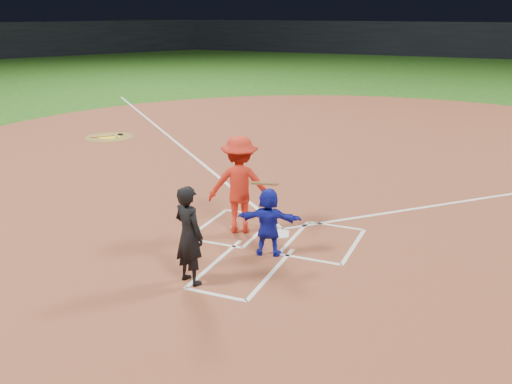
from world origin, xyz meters
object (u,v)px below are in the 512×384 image
at_px(home_plate, 277,234).
at_px(umpire, 189,235).
at_px(on_deck_circle, 109,137).
at_px(catcher, 268,222).
at_px(batter_at_plate, 240,185).

relative_size(home_plate, umpire, 0.35).
height_order(home_plate, umpire, umpire).
bearing_deg(on_deck_circle, catcher, -38.84).
bearing_deg(on_deck_circle, home_plate, -35.42).
relative_size(home_plate, batter_at_plate, 0.30).
xyz_separation_m(catcher, batter_at_plate, (-0.97, 0.87, 0.35)).
bearing_deg(home_plate, batter_at_plate, 8.43).
bearing_deg(batter_at_plate, catcher, -41.83).
xyz_separation_m(on_deck_circle, umpire, (8.22, -8.81, 0.84)).
relative_size(catcher, umpire, 0.76).
height_order(umpire, batter_at_plate, batter_at_plate).
relative_size(on_deck_circle, catcher, 1.32).
distance_m(home_plate, on_deck_circle, 10.81).
relative_size(on_deck_circle, umpire, 1.00).
bearing_deg(catcher, on_deck_circle, -52.10).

